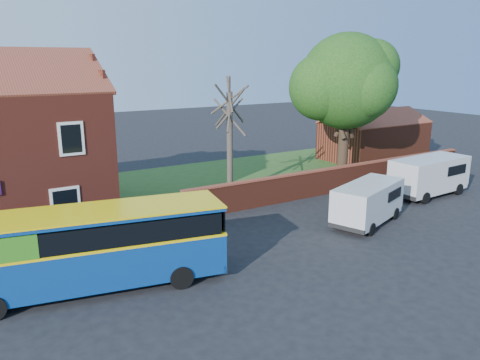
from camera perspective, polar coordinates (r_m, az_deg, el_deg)
ground at (r=17.53m, az=-3.30°, el=-12.62°), size 120.00×120.00×0.00m
grass_strip at (r=34.55m, az=5.52°, el=1.05°), size 26.00×12.00×0.04m
boundary_wall at (r=29.93m, az=12.45°, el=0.24°), size 22.00×0.38×1.60m
outbuilding at (r=40.21m, az=15.93°, el=4.76°), size 8.20×5.06×4.17m
bus at (r=17.38m, az=-19.01°, el=-7.70°), size 9.79×4.14×2.90m
van_near at (r=24.15m, az=15.34°, el=-2.53°), size 5.00×3.31×2.04m
van_far at (r=30.33m, az=22.07°, el=0.62°), size 5.34×2.40×2.30m
large_tree at (r=32.66m, az=12.75°, el=11.31°), size 8.01×6.34×9.77m
bare_tree at (r=27.64m, az=-1.26°, el=5.03°), size 2.53×3.01×6.74m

